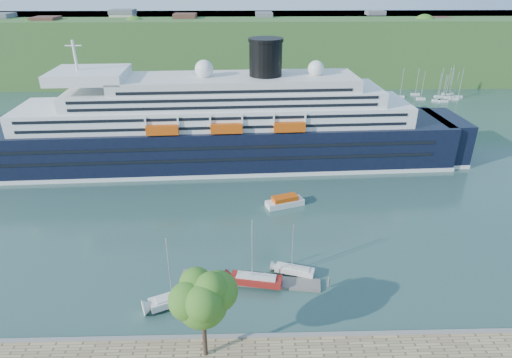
% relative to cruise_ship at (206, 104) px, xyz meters
% --- Properties ---
extents(ground, '(400.00, 400.00, 0.00)m').
position_rel_cruise_ship_xyz_m(ground, '(6.25, -53.26, -13.75)').
color(ground, '#294943').
rests_on(ground, ground).
extents(far_hillside, '(400.00, 50.00, 24.00)m').
position_rel_cruise_ship_xyz_m(far_hillside, '(6.25, 91.74, -1.75)').
color(far_hillside, '#356026').
rests_on(far_hillside, ground).
extents(quay_coping, '(220.00, 0.50, 0.30)m').
position_rel_cruise_ship_xyz_m(quay_coping, '(6.25, -53.46, -12.60)').
color(quay_coping, slate).
rests_on(quay_coping, promenade).
extents(cruise_ship, '(123.12, 23.20, 27.50)m').
position_rel_cruise_ship_xyz_m(cruise_ship, '(0.00, 0.00, 0.00)').
color(cruise_ship, black).
rests_on(cruise_ship, ground).
extents(promenade_tree, '(7.30, 7.30, 12.09)m').
position_rel_cruise_ship_xyz_m(promenade_tree, '(3.73, -55.82, -6.70)').
color(promenade_tree, '#2C691B').
rests_on(promenade_tree, promenade).
extents(floating_pontoon, '(19.94, 5.22, 0.44)m').
position_rel_cruise_ship_xyz_m(floating_pontoon, '(8.84, -42.31, -13.53)').
color(floating_pontoon, slate).
rests_on(floating_pontoon, ground).
extents(sailboat_white_near, '(7.96, 5.15, 10.02)m').
position_rel_cruise_ship_xyz_m(sailboat_white_near, '(-0.82, -46.63, -8.74)').
color(sailboat_white_near, silver).
rests_on(sailboat_white_near, ground).
extents(sailboat_red, '(8.14, 3.67, 10.16)m').
position_rel_cruise_ship_xyz_m(sailboat_red, '(9.72, -43.21, -8.67)').
color(sailboat_red, maroon).
rests_on(sailboat_red, ground).
extents(sailboat_white_far, '(6.42, 3.56, 8.00)m').
position_rel_cruise_ship_xyz_m(sailboat_white_far, '(15.32, -40.91, -9.75)').
color(sailboat_white_far, silver).
rests_on(sailboat_white_far, ground).
extents(tender_launch, '(7.61, 4.68, 1.99)m').
position_rel_cruise_ship_xyz_m(tender_launch, '(15.70, -20.54, -12.75)').
color(tender_launch, '#C8480B').
rests_on(tender_launch, ground).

